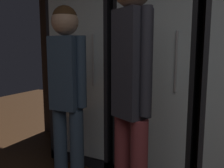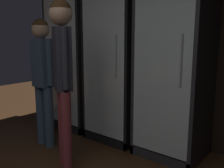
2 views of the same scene
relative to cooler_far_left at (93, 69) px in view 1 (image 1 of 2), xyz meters
The scene contains 4 objects.
cooler_far_left is the anchor object (origin of this frame).
cooler_left 0.79m from the cooler_far_left, ahead, with size 0.73×0.67×2.07m.
shopper_near 0.89m from the cooler_far_left, 73.76° to the right, with size 0.36×0.21×1.57m.
shopper_far 1.37m from the cooler_far_left, 50.44° to the right, with size 0.27×0.23×1.71m.
Camera 1 is at (-0.61, 0.43, 1.21)m, focal length 35.78 mm.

